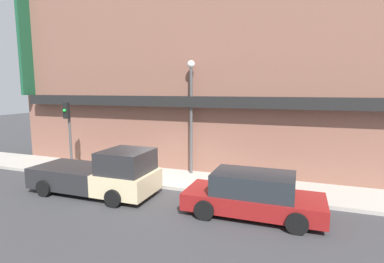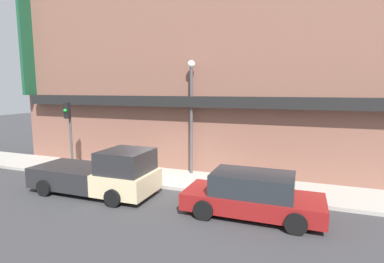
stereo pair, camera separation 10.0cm
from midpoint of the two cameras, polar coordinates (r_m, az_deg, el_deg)
name	(u,v)px [view 1 (the left image)]	position (r m, az deg, el deg)	size (l,w,h in m)	color
ground_plane	(160,189)	(12.90, -6.43, -10.74)	(80.00, 80.00, 0.00)	#38383A
sidewalk	(172,178)	(14.00, -4.04, -8.89)	(36.00, 2.61, 0.14)	#ADA89E
building	(192,70)	(16.01, -0.15, 11.57)	(19.80, 3.80, 10.73)	brown
pickup_truck	(101,174)	(12.51, -17.10, -7.82)	(5.11, 2.21, 1.85)	beige
parked_car	(253,195)	(10.26, 11.27, -11.74)	(4.50, 2.01, 1.44)	maroon
fire_hydrant	(155,172)	(13.66, -7.25, -7.67)	(0.20, 0.20, 0.64)	#196633
street_lamp	(191,104)	(14.01, -0.37, 5.35)	(0.36, 0.36, 5.32)	#4C4C4C
traffic_light	(68,123)	(15.97, -22.68, 1.44)	(0.28, 0.42, 3.38)	#4C4C4C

